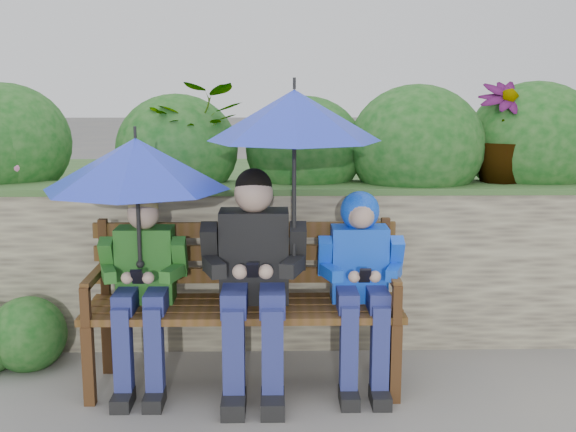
{
  "coord_description": "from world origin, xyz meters",
  "views": [
    {
      "loc": [
        -0.08,
        -3.76,
        1.67
      ],
      "look_at": [
        0.0,
        0.1,
        0.95
      ],
      "focal_mm": 45.0,
      "sensor_mm": 36.0,
      "label": 1
    }
  ],
  "objects_px": {
    "park_bench": "(244,293)",
    "umbrella_left": "(136,164)",
    "boy_left": "(143,281)",
    "boy_middle": "(254,271)",
    "boy_right": "(361,272)",
    "umbrella_right": "(294,115)"
  },
  "relations": [
    {
      "from": "park_bench",
      "to": "umbrella_right",
      "type": "bearing_deg",
      "value": -19.01
    },
    {
      "from": "park_bench",
      "to": "boy_left",
      "type": "height_order",
      "value": "boy_left"
    },
    {
      "from": "park_bench",
      "to": "boy_right",
      "type": "height_order",
      "value": "boy_right"
    },
    {
      "from": "park_bench",
      "to": "umbrella_left",
      "type": "bearing_deg",
      "value": -170.35
    },
    {
      "from": "boy_right",
      "to": "umbrella_right",
      "type": "relative_size",
      "value": 1.1
    },
    {
      "from": "boy_middle",
      "to": "umbrella_left",
      "type": "height_order",
      "value": "umbrella_left"
    },
    {
      "from": "boy_middle",
      "to": "umbrella_left",
      "type": "xyz_separation_m",
      "value": [
        -0.61,
        -0.0,
        0.58
      ]
    },
    {
      "from": "boy_left",
      "to": "park_bench",
      "type": "bearing_deg",
      "value": 7.88
    },
    {
      "from": "boy_right",
      "to": "boy_middle",
      "type": "bearing_deg",
      "value": -177.49
    },
    {
      "from": "boy_left",
      "to": "boy_middle",
      "type": "xyz_separation_m",
      "value": [
        0.6,
        -0.01,
        0.06
      ]
    },
    {
      "from": "boy_left",
      "to": "umbrella_left",
      "type": "xyz_separation_m",
      "value": [
        -0.01,
        -0.02,
        0.64
      ]
    },
    {
      "from": "boy_left",
      "to": "boy_right",
      "type": "relative_size",
      "value": 1.0
    },
    {
      "from": "boy_left",
      "to": "boy_right",
      "type": "xyz_separation_m",
      "value": [
        1.18,
        0.01,
        0.04
      ]
    },
    {
      "from": "umbrella_left",
      "to": "umbrella_right",
      "type": "height_order",
      "value": "umbrella_right"
    },
    {
      "from": "park_bench",
      "to": "boy_middle",
      "type": "relative_size",
      "value": 1.42
    },
    {
      "from": "boy_left",
      "to": "boy_middle",
      "type": "relative_size",
      "value": 0.89
    },
    {
      "from": "boy_right",
      "to": "umbrella_right",
      "type": "distance_m",
      "value": 0.92
    },
    {
      "from": "boy_middle",
      "to": "umbrella_right",
      "type": "xyz_separation_m",
      "value": [
        0.22,
        -0.01,
        0.83
      ]
    },
    {
      "from": "park_bench",
      "to": "umbrella_left",
      "type": "height_order",
      "value": "umbrella_left"
    },
    {
      "from": "umbrella_left",
      "to": "umbrella_right",
      "type": "distance_m",
      "value": 0.86
    },
    {
      "from": "umbrella_right",
      "to": "park_bench",
      "type": "bearing_deg",
      "value": 160.99
    },
    {
      "from": "park_bench",
      "to": "umbrella_left",
      "type": "relative_size",
      "value": 1.74
    }
  ]
}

